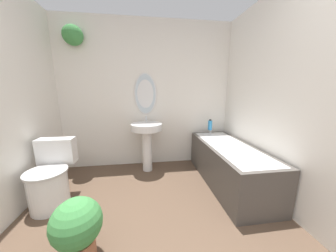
# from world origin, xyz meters

# --- Properties ---
(wall_back) EXTENTS (2.92, 0.29, 2.40)m
(wall_back) POSITION_xyz_m (-0.06, 2.59, 1.25)
(wall_back) COLOR silver
(wall_back) RESTS_ON ground_plane
(wall_right) EXTENTS (0.06, 2.68, 2.40)m
(wall_right) POSITION_xyz_m (1.43, 1.28, 1.20)
(wall_right) COLOR silver
(wall_right) RESTS_ON ground_plane
(toilet) EXTENTS (0.42, 0.56, 0.72)m
(toilet) POSITION_xyz_m (-1.13, 1.58, 0.30)
(toilet) COLOR white
(toilet) RESTS_ON ground_plane
(pedestal_sink) EXTENTS (0.49, 0.49, 0.88)m
(pedestal_sink) POSITION_xyz_m (-0.04, 2.28, 0.57)
(pedestal_sink) COLOR white
(pedestal_sink) RESTS_ON ground_plane
(bathtub) EXTENTS (0.61, 1.56, 0.63)m
(bathtub) POSITION_xyz_m (1.08, 1.73, 0.29)
(bathtub) COLOR #4C4742
(bathtub) RESTS_ON ground_plane
(shampoo_bottle) EXTENTS (0.07, 0.07, 0.18)m
(shampoo_bottle) POSITION_xyz_m (1.04, 2.35, 0.71)
(shampoo_bottle) COLOR #2D84C6
(shampoo_bottle) RESTS_ON bathtub
(potted_plant) EXTENTS (0.37, 0.37, 0.52)m
(potted_plant) POSITION_xyz_m (-0.59, 0.83, 0.29)
(potted_plant) COLOR #9E6042
(potted_plant) RESTS_ON ground_plane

